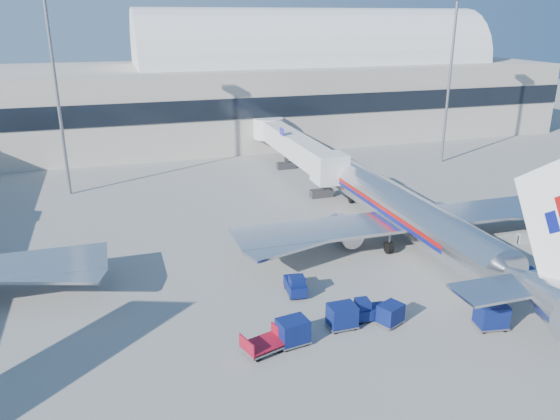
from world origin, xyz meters
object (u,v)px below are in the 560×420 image
object	(u,v)px
barrier_far	(560,232)
tug_right	(519,273)
mast_east	(452,55)
cart_solo_near	(491,315)
tug_lead	(368,310)
tug_left	(295,285)
barrier_near	(502,241)
cart_train_c	(293,331)
cart_open_red	(264,345)
cart_train_a	(390,314)
cart_train_b	(342,316)
jetbridge_near	(291,144)
airliner_main	(411,215)
mast_west	(53,64)
barrier_mid	(531,236)

from	to	relation	value
barrier_far	tug_right	world-z (taller)	tug_right
mast_east	cart_solo_near	world-z (taller)	mast_east
tug_lead	tug_left	distance (m)	6.05
barrier_near	cart_solo_near	bearing A→B (deg)	-131.08
cart_train_c	cart_open_red	xyz separation A→B (m)	(-2.01, -0.30, -0.45)
mast_east	cart_train_a	size ratio (longest dim) A/B	10.98
cart_train_b	cart_open_red	world-z (taller)	cart_train_b
jetbridge_near	tug_lead	xyz separation A→B (m)	(-6.89, -36.82, -3.23)
cart_train_a	cart_train_c	bearing A→B (deg)	157.02
tug_lead	tug_right	world-z (taller)	tug_right
tug_left	cart_train_c	size ratio (longest dim) A/B	1.20
airliner_main	barrier_near	distance (m)	8.74
mast_west	cart_train_a	bearing A→B (deg)	-59.44
barrier_near	cart_train_b	size ratio (longest dim) A/B	1.56
barrier_near	barrier_far	xyz separation A→B (m)	(6.60, 0.00, 0.00)
jetbridge_near	tug_left	xyz separation A→B (m)	(-10.44, -31.91, -3.18)
jetbridge_near	barrier_mid	size ratio (longest dim) A/B	9.17
airliner_main	cart_train_a	bearing A→B (deg)	-125.17
barrier_far	cart_train_a	size ratio (longest dim) A/B	1.46
jetbridge_near	tug_lead	size ratio (longest dim) A/B	11.32
airliner_main	mast_east	xyz separation A→B (m)	(20.00, 25.49, 11.87)
mast_east	barrier_near	bearing A→B (deg)	-113.20
cart_train_b	jetbridge_near	bearing A→B (deg)	75.47
tug_left	cart_train_b	world-z (taller)	cart_train_b
barrier_near	cart_train_b	xyz separation A→B (m)	(-19.42, -8.46, 0.45)
tug_right	cart_solo_near	bearing A→B (deg)	-129.91
mast_west	barrier_near	xyz separation A→B (m)	(38.00, -28.00, -14.34)
jetbridge_near	cart_train_c	distance (m)	40.29
barrier_far	cart_train_c	size ratio (longest dim) A/B	1.38
airliner_main	mast_west	bearing A→B (deg)	139.64
cart_train_c	cart_solo_near	xyz separation A→B (m)	(13.16, -2.17, 0.02)
mast_west	cart_open_red	xyz separation A→B (m)	(12.85, -37.59, -14.32)
barrier_near	tug_lead	xyz separation A→B (m)	(-17.29, -8.01, 0.25)
tug_right	cart_train_a	world-z (taller)	tug_right
airliner_main	jetbridge_near	xyz separation A→B (m)	(-2.40, 26.30, 1.00)
airliner_main	tug_lead	xyz separation A→B (m)	(-9.29, -10.51, -2.23)
airliner_main	mast_west	size ratio (longest dim) A/B	1.65
barrier_near	mast_east	bearing A→B (deg)	66.80
airliner_main	tug_left	world-z (taller)	airliner_main
barrier_near	cart_train_c	distance (m)	24.95
mast_west	cart_train_a	size ratio (longest dim) A/B	10.98
airliner_main	barrier_mid	distance (m)	11.84
airliner_main	tug_right	xyz separation A→B (m)	(4.47, -8.90, -2.19)
mast_west	mast_east	distance (m)	50.00
cart_solo_near	tug_right	bearing A→B (deg)	47.64
tug_lead	cart_train_a	size ratio (longest dim) A/B	1.18
mast_west	barrier_mid	distance (m)	51.92
barrier_near	cart_solo_near	world-z (taller)	cart_solo_near
mast_east	jetbridge_near	bearing A→B (deg)	177.93
cart_train_a	cart_solo_near	xyz separation A→B (m)	(6.15, -2.42, 0.15)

